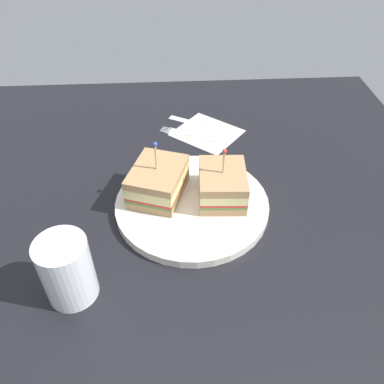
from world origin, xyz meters
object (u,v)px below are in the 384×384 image
sandwich_half_front (222,185)px  knife (197,123)px  sandwich_half_back (158,181)px  napkin (207,133)px  drink_glass (68,272)px  fork (184,134)px  plate (192,204)px

sandwich_half_front → knife: (2.36, -24.58, -3.75)cm
sandwich_half_back → napkin: 22.08cm
drink_glass → fork: 40.00cm
fork → knife: (-2.90, -3.94, 0.00)cm
plate → napkin: plate is taller
plate → drink_glass: drink_glass is taller
sandwich_half_back → napkin: size_ratio=0.98×
drink_glass → plate: bearing=-137.6°
plate → sandwich_half_front: (-4.83, -0.81, 3.23)cm
sandwich_half_front → napkin: sandwich_half_front is taller
sandwich_half_front → sandwich_half_back: size_ratio=0.81×
napkin → knife: knife is taller
plate → napkin: bearing=-101.5°
napkin → knife: bearing=-62.6°
sandwich_half_front → knife: bearing=-84.5°
plate → fork: plate is taller
plate → napkin: (-4.40, -21.67, -0.62)cm
sandwich_half_front → drink_glass: 26.48cm
sandwich_half_back → fork: bearing=-104.3°
plate → knife: (-2.47, -25.38, -0.52)cm
sandwich_half_front → drink_glass: size_ratio=1.01×
napkin → knife: (1.92, -3.71, 0.10)cm
drink_glass → napkin: (-20.81, -36.66, -4.23)cm
sandwich_half_front → fork: 21.62cm
sandwich_half_back → drink_glass: sandwich_half_back is taller
plate → knife: size_ratio=2.01×
drink_glass → napkin: drink_glass is taller
plate → sandwich_half_back: (5.32, -2.23, 3.28)cm
napkin → sandwich_half_back: bearing=63.4°
napkin → fork: size_ratio=0.97×
fork → plate: bearing=91.1°
sandwich_half_front → napkin: (0.44, -20.86, -3.85)cm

